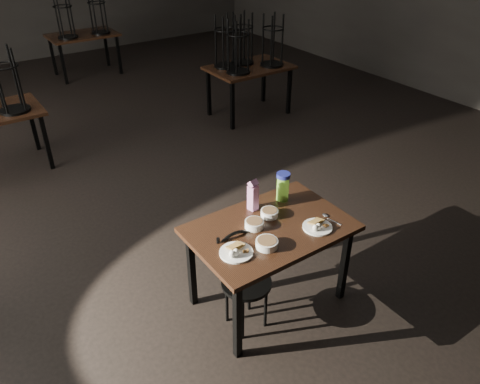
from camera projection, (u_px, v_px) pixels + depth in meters
main_table at (270, 235)px, 3.54m from camera, size 1.20×0.80×0.75m
plate_left at (236, 251)px, 3.22m from camera, size 0.24×0.24×0.08m
plate_right at (318, 226)px, 3.48m from camera, size 0.22×0.22×0.07m
bowl_near at (254, 224)px, 3.48m from camera, size 0.14×0.14×0.06m
bowl_far at (269, 213)px, 3.60m from camera, size 0.14×0.14×0.05m
bowl_big at (267, 243)px, 3.28m from camera, size 0.16×0.16×0.05m
juice_carton at (253, 196)px, 3.64m from camera, size 0.08×0.08×0.27m
water_bottle at (283, 186)px, 3.76m from camera, size 0.14×0.14×0.24m
spoon at (327, 216)px, 3.61m from camera, size 0.05×0.19×0.01m
bentwood_chair at (242, 273)px, 3.48m from camera, size 0.38×0.38×0.79m
bg_table_right at (247, 63)px, 6.84m from camera, size 1.20×0.80×1.48m
bg_table_far at (83, 34)px, 8.51m from camera, size 1.20×0.80×1.48m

